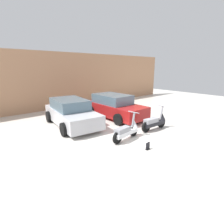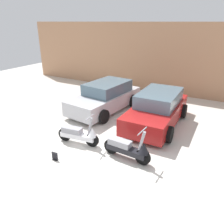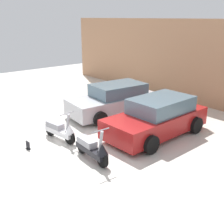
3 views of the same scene
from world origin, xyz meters
name	(u,v)px [view 2 (image 2 of 3)]	position (x,y,z in m)	size (l,w,h in m)	color
ground_plane	(100,158)	(0.00, 0.00, 0.00)	(28.00, 28.00, 0.00)	silver
wall_back	(171,60)	(0.00, 7.37, 1.91)	(19.60, 0.12, 3.83)	tan
scooter_front_left	(80,134)	(-1.03, 0.38, 0.38)	(1.51, 0.56, 1.06)	black
scooter_front_right	(128,148)	(0.78, 0.36, 0.38)	(1.55, 0.56, 1.08)	black
car_rear_left	(106,97)	(-1.87, 3.48, 0.62)	(2.14, 3.95, 1.29)	#B7B7BC
car_rear_center	(157,109)	(0.70, 3.19, 0.62)	(1.91, 3.87, 1.31)	maroon
placard_near_left_scooter	(55,157)	(-1.11, -0.74, 0.11)	(0.20, 0.13, 0.26)	black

